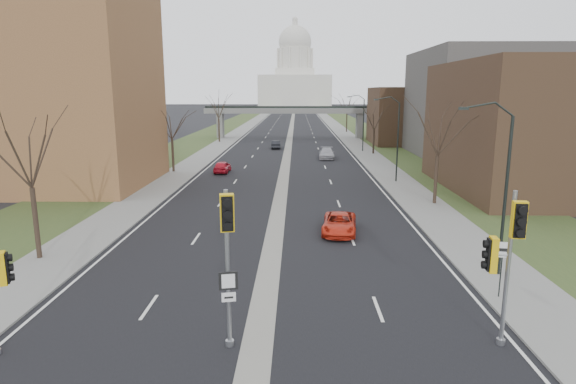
{
  "coord_description": "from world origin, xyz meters",
  "views": [
    {
      "loc": [
        1.45,
        -17.45,
        9.26
      ],
      "look_at": [
        0.95,
        9.9,
        3.54
      ],
      "focal_mm": 30.0,
      "sensor_mm": 36.0,
      "label": 1
    }
  ],
  "objects_px": {
    "speed_limit_sign": "(502,259)",
    "car_right_near": "(339,223)",
    "car_left_far": "(276,144)",
    "car_right_mid": "(327,153)",
    "signal_pole_median": "(228,242)",
    "car_left_near": "(222,167)",
    "signal_pole_right": "(506,248)"
  },
  "relations": [
    {
      "from": "signal_pole_median",
      "to": "speed_limit_sign",
      "type": "xyz_separation_m",
      "value": [
        11.62,
        4.68,
        -2.23
      ]
    },
    {
      "from": "speed_limit_sign",
      "to": "car_left_far",
      "type": "height_order",
      "value": "speed_limit_sign"
    },
    {
      "from": "signal_pole_right",
      "to": "speed_limit_sign",
      "type": "relative_size",
      "value": 2.27
    },
    {
      "from": "signal_pole_median",
      "to": "car_right_mid",
      "type": "xyz_separation_m",
      "value": [
        6.61,
        51.44,
        -3.39
      ]
    },
    {
      "from": "signal_pole_median",
      "to": "car_left_near",
      "type": "xyz_separation_m",
      "value": [
        -6.28,
        39.33,
        -3.44
      ]
    },
    {
      "from": "speed_limit_sign",
      "to": "car_right_near",
      "type": "xyz_separation_m",
      "value": [
        -6.37,
        10.35,
        -1.25
      ]
    },
    {
      "from": "signal_pole_right",
      "to": "speed_limit_sign",
      "type": "xyz_separation_m",
      "value": [
        1.81,
        4.26,
        -1.95
      ]
    },
    {
      "from": "signal_pole_right",
      "to": "car_right_near",
      "type": "height_order",
      "value": "signal_pole_right"
    },
    {
      "from": "car_right_near",
      "to": "car_left_far",
      "type": "bearing_deg",
      "value": 104.24
    },
    {
      "from": "signal_pole_median",
      "to": "car_left_near",
      "type": "height_order",
      "value": "signal_pole_median"
    },
    {
      "from": "signal_pole_median",
      "to": "car_right_near",
      "type": "xyz_separation_m",
      "value": [
        5.26,
        15.03,
        -3.48
      ]
    },
    {
      "from": "car_right_near",
      "to": "speed_limit_sign",
      "type": "bearing_deg",
      "value": -51.55
    },
    {
      "from": "car_right_near",
      "to": "car_right_mid",
      "type": "bearing_deg",
      "value": 94.72
    },
    {
      "from": "car_left_near",
      "to": "car_right_near",
      "type": "height_order",
      "value": "car_left_near"
    },
    {
      "from": "speed_limit_sign",
      "to": "car_right_near",
      "type": "height_order",
      "value": "speed_limit_sign"
    },
    {
      "from": "signal_pole_right",
      "to": "car_left_far",
      "type": "height_order",
      "value": "signal_pole_right"
    },
    {
      "from": "speed_limit_sign",
      "to": "car_right_mid",
      "type": "bearing_deg",
      "value": 106.65
    },
    {
      "from": "car_right_mid",
      "to": "signal_pole_median",
      "type": "bearing_deg",
      "value": -94.22
    },
    {
      "from": "car_left_far",
      "to": "car_right_mid",
      "type": "height_order",
      "value": "car_right_mid"
    },
    {
      "from": "signal_pole_right",
      "to": "car_right_mid",
      "type": "bearing_deg",
      "value": 98.65
    },
    {
      "from": "signal_pole_median",
      "to": "signal_pole_right",
      "type": "xyz_separation_m",
      "value": [
        9.81,
        0.41,
        -0.28
      ]
    },
    {
      "from": "speed_limit_sign",
      "to": "signal_pole_right",
      "type": "bearing_deg",
      "value": -102.52
    },
    {
      "from": "car_left_near",
      "to": "car_right_mid",
      "type": "relative_size",
      "value": 0.79
    },
    {
      "from": "speed_limit_sign",
      "to": "car_left_far",
      "type": "xyz_separation_m",
      "value": [
        -12.67,
        59.0,
        -1.23
      ]
    },
    {
      "from": "car_left_far",
      "to": "car_right_near",
      "type": "height_order",
      "value": "car_left_far"
    },
    {
      "from": "signal_pole_right",
      "to": "speed_limit_sign",
      "type": "distance_m",
      "value": 5.02
    },
    {
      "from": "signal_pole_median",
      "to": "car_right_mid",
      "type": "bearing_deg",
      "value": 71.35
    },
    {
      "from": "speed_limit_sign",
      "to": "car_right_near",
      "type": "bearing_deg",
      "value": 132.13
    },
    {
      "from": "speed_limit_sign",
      "to": "car_right_mid",
      "type": "distance_m",
      "value": 47.04
    },
    {
      "from": "signal_pole_median",
      "to": "signal_pole_right",
      "type": "relative_size",
      "value": 1.01
    },
    {
      "from": "speed_limit_sign",
      "to": "car_right_mid",
      "type": "xyz_separation_m",
      "value": [
        -5.01,
        46.76,
        -1.16
      ]
    },
    {
      "from": "speed_limit_sign",
      "to": "car_right_near",
      "type": "distance_m",
      "value": 12.22
    }
  ]
}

